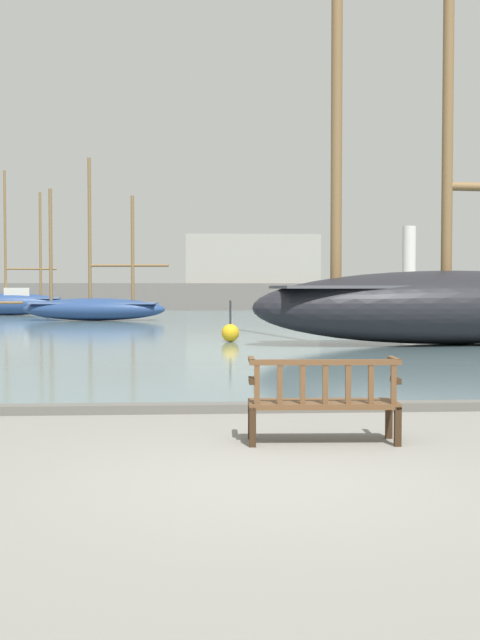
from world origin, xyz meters
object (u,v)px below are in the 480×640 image
at_px(sailboat_centre_channel, 94,306).
at_px(channel_buoy, 230,333).
at_px(sailboat_nearest_starboard, 454,298).
at_px(park_bench, 323,400).
at_px(sailboat_far_port, 9,302).

xyz_separation_m(sailboat_centre_channel, channel_buoy, (5.97, -16.35, -0.43)).
bearing_deg(sailboat_nearest_starboard, channel_buoy, 168.30).
distance_m(park_bench, sailboat_centre_channel, 32.23).
bearing_deg(sailboat_nearest_starboard, sailboat_far_port, 125.04).
bearing_deg(sailboat_far_port, channel_buoy, -64.23).
height_order(park_bench, sailboat_far_port, sailboat_far_port).
relative_size(sailboat_nearest_starboard, sailboat_centre_channel, 1.89).
relative_size(park_bench, sailboat_centre_channel, 0.19).
xyz_separation_m(park_bench, sailboat_far_port, (-12.20, 40.06, 0.42)).
xyz_separation_m(sailboat_nearest_starboard, sailboat_far_port, (-18.30, 26.10, -0.50)).
height_order(sailboat_centre_channel, sailboat_far_port, sailboat_far_port).
xyz_separation_m(sailboat_nearest_starboard, sailboat_centre_channel, (-12.31, 17.66, -0.61)).
height_order(park_bench, channel_buoy, channel_buoy).
distance_m(park_bench, sailboat_nearest_starboard, 15.27).
bearing_deg(channel_buoy, park_bench, -89.15).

